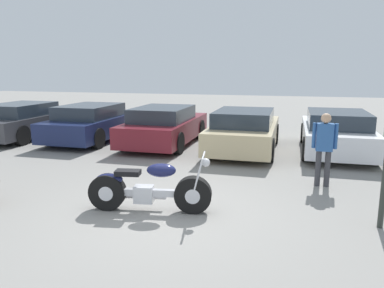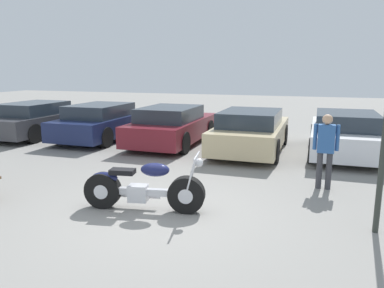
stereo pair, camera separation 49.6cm
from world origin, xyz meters
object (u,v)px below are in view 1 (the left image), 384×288
motorcycle (148,189)px  parked_car_champagne (244,131)px  parked_car_dark_grey (25,121)px  person_standing (324,144)px  parked_car_white (336,132)px  parked_car_navy (93,123)px  parked_car_maroon (165,126)px

motorcycle → parked_car_champagne: parked_car_champagne is taller
parked_car_dark_grey → person_standing: size_ratio=2.74×
parked_car_dark_grey → parked_car_white: same height
parked_car_champagne → person_standing: bearing=-56.5°
parked_car_navy → parked_car_maroon: size_ratio=1.00×
parked_car_dark_grey → parked_car_navy: size_ratio=1.00×
parked_car_maroon → person_standing: person_standing is taller
parked_car_navy → parked_car_maroon: (2.70, -0.07, 0.00)m
person_standing → parked_car_white: bearing=80.4°
motorcycle → parked_car_champagne: 5.59m
parked_car_dark_grey → parked_car_champagne: same height
parked_car_champagne → parked_car_white: size_ratio=1.00×
parked_car_dark_grey → parked_car_white: 10.80m
parked_car_white → motorcycle: bearing=-122.1°
person_standing → motorcycle: bearing=-143.1°
parked_car_dark_grey → parked_car_navy: 2.70m
parked_car_navy → parked_car_champagne: size_ratio=1.00×
motorcycle → parked_car_white: bearing=57.9°
parked_car_maroon → parked_car_champagne: bearing=-5.6°
parked_car_dark_grey → person_standing: 10.72m
parked_car_white → parked_car_dark_grey: bearing=-178.7°
parked_car_dark_grey → person_standing: bearing=-18.1°
motorcycle → parked_car_maroon: size_ratio=0.51×
person_standing → parked_car_maroon: bearing=144.4°
parked_car_maroon → person_standing: 5.90m
motorcycle → parked_car_dark_grey: 9.07m
parked_car_navy → person_standing: size_ratio=2.74×
motorcycle → parked_car_navy: (-4.39, 5.83, 0.22)m
parked_car_maroon → parked_car_navy: bearing=178.6°
motorcycle → parked_car_maroon: parked_car_maroon is taller
parked_car_champagne → parked_car_maroon: bearing=174.4°
parked_car_navy → parked_car_white: same height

